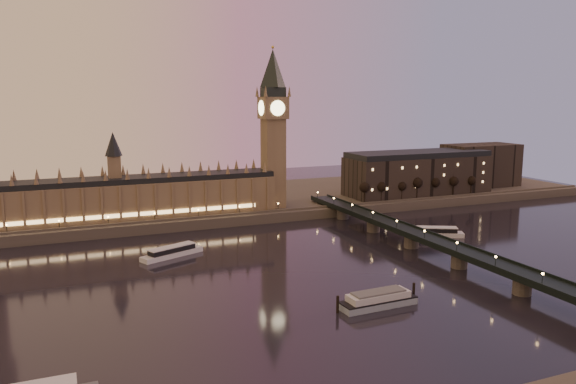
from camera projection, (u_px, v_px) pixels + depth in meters
name	position (u px, v px, depth m)	size (l,w,h in m)	color
ground	(258.00, 280.00, 242.30)	(700.00, 700.00, 0.00)	black
far_embankment	(220.00, 202.00, 403.27)	(560.00, 130.00, 6.00)	#423D35
palace_of_westminster	(126.00, 193.00, 333.48)	(180.00, 26.62, 52.00)	brown
big_ben	(273.00, 119.00, 362.03)	(17.68, 17.68, 104.00)	brown
westminster_bridge	(433.00, 246.00, 276.11)	(13.20, 260.00, 15.30)	black
city_block	(439.00, 170.00, 431.58)	(155.00, 45.00, 34.00)	black
bare_tree_0	(362.00, 189.00, 381.92)	(6.55, 6.55, 13.32)	black
bare_tree_1	(381.00, 188.00, 387.86)	(6.55, 6.55, 13.32)	black
bare_tree_2	(401.00, 186.00, 393.80)	(6.55, 6.55, 13.32)	black
bare_tree_3	(419.00, 185.00, 399.74)	(6.55, 6.55, 13.32)	black
bare_tree_4	(437.00, 184.00, 405.68)	(6.55, 6.55, 13.32)	black
bare_tree_5	(455.00, 182.00, 411.62)	(6.55, 6.55, 13.32)	black
bare_tree_6	(472.00, 181.00, 417.56)	(6.55, 6.55, 13.32)	black
cruise_boat_a	(172.00, 252.00, 277.79)	(32.94, 19.57, 5.25)	silver
cruise_boat_b	(437.00, 232.00, 317.65)	(29.63, 19.82, 5.44)	silver
moored_barge	(378.00, 300.00, 211.64)	(35.32, 9.84, 6.48)	#8B9EB2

